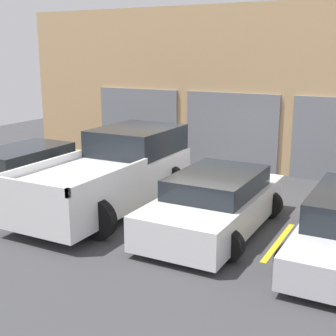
# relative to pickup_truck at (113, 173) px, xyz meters

# --- Properties ---
(ground_plane) EXTENTS (28.00, 28.00, 0.00)m
(ground_plane) POSITION_rel_pickup_truck_xyz_m (1.41, 1.90, -0.86)
(ground_plane) COLOR #3D3D3F
(shophouse_building) EXTENTS (16.32, 0.68, 5.17)m
(shophouse_building) POSITION_rel_pickup_truck_xyz_m (1.40, 5.19, 1.68)
(shophouse_building) COLOR tan
(shophouse_building) RESTS_ON ground
(pickup_truck) EXTENTS (2.63, 5.13, 1.82)m
(pickup_truck) POSITION_rel_pickup_truck_xyz_m (0.00, 0.00, 0.00)
(pickup_truck) COLOR white
(pickup_truck) RESTS_ON ground
(sedan_white) EXTENTS (2.21, 4.28, 1.26)m
(sedan_white) POSITION_rel_pickup_truck_xyz_m (2.81, -0.27, -0.26)
(sedan_white) COLOR white
(sedan_white) RESTS_ON ground
(sedan_side) EXTENTS (2.16, 4.68, 1.25)m
(sedan_side) POSITION_rel_pickup_truck_xyz_m (-2.81, -0.27, -0.26)
(sedan_side) COLOR #9E8956
(sedan_side) RESTS_ON ground
(parking_stripe_left) EXTENTS (0.12, 2.20, 0.01)m
(parking_stripe_left) POSITION_rel_pickup_truck_xyz_m (-1.41, -0.29, -0.85)
(parking_stripe_left) COLOR gold
(parking_stripe_left) RESTS_ON ground
(parking_stripe_centre) EXTENTS (0.12, 2.20, 0.01)m
(parking_stripe_centre) POSITION_rel_pickup_truck_xyz_m (1.41, -0.29, -0.85)
(parking_stripe_centre) COLOR gold
(parking_stripe_centre) RESTS_ON ground
(parking_stripe_right) EXTENTS (0.12, 2.20, 0.01)m
(parking_stripe_right) POSITION_rel_pickup_truck_xyz_m (4.22, -0.29, -0.85)
(parking_stripe_right) COLOR gold
(parking_stripe_right) RESTS_ON ground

